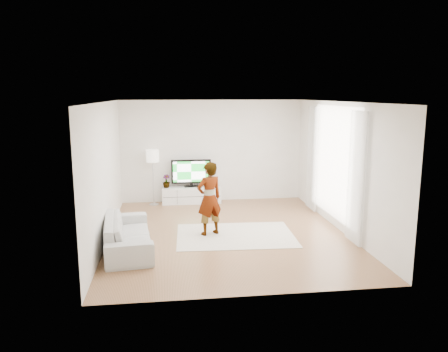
{
  "coord_description": "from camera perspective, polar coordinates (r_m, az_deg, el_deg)",
  "views": [
    {
      "loc": [
        -1.25,
        -8.95,
        2.96
      ],
      "look_at": [
        -0.02,
        0.4,
        1.18
      ],
      "focal_mm": 35.0,
      "sensor_mm": 36.0,
      "label": 1
    }
  ],
  "objects": [
    {
      "name": "game_console",
      "position": [
        12.03,
        -0.96,
        -0.83
      ],
      "size": [
        0.07,
        0.17,
        0.22
      ],
      "rotation": [
        0.0,
        0.0,
        0.11
      ],
      "color": "white",
      "rests_on": "media_console"
    },
    {
      "name": "wall_right",
      "position": [
        9.82,
        15.02,
        1.17
      ],
      "size": [
        0.02,
        6.0,
        2.8
      ],
      "primitive_type": "cube",
      "color": "white",
      "rests_on": "floor"
    },
    {
      "name": "wall_left",
      "position": [
        9.17,
        -15.25,
        0.5
      ],
      "size": [
        0.02,
        6.0,
        2.8
      ],
      "primitive_type": "cube",
      "color": "white",
      "rests_on": "floor"
    },
    {
      "name": "potted_plant",
      "position": [
        11.94,
        -7.55,
        -0.68
      ],
      "size": [
        0.2,
        0.2,
        0.35
      ],
      "primitive_type": "imported",
      "rotation": [
        0.0,
        0.0,
        -0.02
      ],
      "color": "#3F7238",
      "rests_on": "media_console"
    },
    {
      "name": "sofa",
      "position": [
        8.67,
        -12.44,
        -7.34
      ],
      "size": [
        1.07,
        2.24,
        0.63
      ],
      "primitive_type": "imported",
      "rotation": [
        0.0,
        0.0,
        1.68
      ],
      "color": "#B3B3AE",
      "rests_on": "floor"
    },
    {
      "name": "media_console",
      "position": [
        12.04,
        -4.26,
        -2.47
      ],
      "size": [
        1.6,
        0.45,
        0.45
      ],
      "color": "white",
      "rests_on": "floor"
    },
    {
      "name": "player",
      "position": [
        9.19,
        -1.93,
        -2.96
      ],
      "size": [
        0.67,
        0.58,
        1.56
      ],
      "primitive_type": "imported",
      "rotation": [
        0.0,
        0.0,
        3.57
      ],
      "color": "#334772",
      "rests_on": "rug"
    },
    {
      "name": "curtain_near",
      "position": [
        8.89,
        16.85,
        -0.22
      ],
      "size": [
        0.04,
        0.7,
        2.6
      ],
      "primitive_type": "cube",
      "color": "white",
      "rests_on": "floor"
    },
    {
      "name": "television",
      "position": [
        11.94,
        -4.31,
        0.51
      ],
      "size": [
        1.08,
        0.21,
        0.75
      ],
      "color": "black",
      "rests_on": "media_console"
    },
    {
      "name": "window",
      "position": [
        10.08,
        14.29,
        1.73
      ],
      "size": [
        0.01,
        2.6,
        2.5
      ],
      "primitive_type": "cube",
      "color": "white",
      "rests_on": "wall_right"
    },
    {
      "name": "wall_back",
      "position": [
        12.11,
        -1.54,
        3.28
      ],
      "size": [
        5.0,
        0.02,
        2.8
      ],
      "primitive_type": "cube",
      "color": "white",
      "rests_on": "floor"
    },
    {
      "name": "curtain_far",
      "position": [
        11.27,
        11.46,
        2.26
      ],
      "size": [
        0.04,
        0.7,
        2.6
      ],
      "primitive_type": "cube",
      "color": "white",
      "rests_on": "floor"
    },
    {
      "name": "ceiling",
      "position": [
        9.03,
        0.43,
        9.66
      ],
      "size": [
        6.0,
        6.0,
        0.0
      ],
      "primitive_type": "plane",
      "color": "white",
      "rests_on": "wall_back"
    },
    {
      "name": "floor",
      "position": [
        9.51,
        0.41,
        -7.47
      ],
      "size": [
        6.0,
        6.0,
        0.0
      ],
      "primitive_type": "plane",
      "color": "#9E6B47",
      "rests_on": "ground"
    },
    {
      "name": "floor_lamp",
      "position": [
        11.77,
        -9.31,
        2.3
      ],
      "size": [
        0.33,
        0.33,
        1.5
      ],
      "color": "silver",
      "rests_on": "floor"
    },
    {
      "name": "rug",
      "position": [
        9.34,
        1.49,
        -7.76
      ],
      "size": [
        2.54,
        1.88,
        0.01
      ],
      "primitive_type": "cube",
      "rotation": [
        0.0,
        0.0,
        -0.05
      ],
      "color": "beige",
      "rests_on": "floor"
    },
    {
      "name": "wall_front",
      "position": [
        6.27,
        4.2,
        -3.77
      ],
      "size": [
        5.0,
        0.02,
        2.8
      ],
      "primitive_type": "cube",
      "color": "white",
      "rests_on": "floor"
    }
  ]
}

